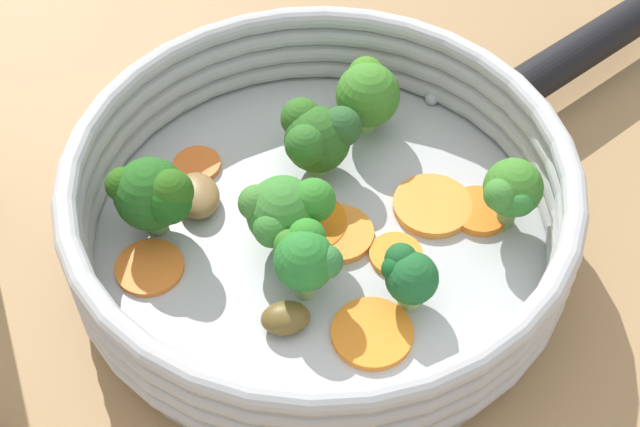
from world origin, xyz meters
TOP-DOWN VIEW (x-y plane):
  - ground_plane at (0.00, 0.00)m, footprint 4.00×4.00m
  - skillet at (0.00, 0.00)m, footprint 0.27×0.27m
  - skillet_rim_wall at (0.00, 0.00)m, footprint 0.28×0.28m
  - skillet_handle at (-0.10, -0.20)m, footprint 0.10×0.17m
  - skillet_rivet_left at (-0.09, -0.09)m, footprint 0.01×0.01m
  - skillet_rivet_right at (-0.02, -0.13)m, footprint 0.01×0.01m
  - carrot_slice_0 at (-0.05, -0.00)m, footprint 0.04×0.04m
  - carrot_slice_1 at (0.07, 0.06)m, footprint 0.05×0.05m
  - carrot_slice_2 at (-0.01, 0.00)m, footprint 0.06×0.06m
  - carrot_slice_3 at (0.01, -0.00)m, footprint 0.05×0.05m
  - carrot_slice_4 at (-0.05, 0.05)m, footprint 0.06×0.06m
  - carrot_slice_5 at (-0.05, -0.04)m, footprint 0.06×0.06m
  - carrot_slice_6 at (-0.08, -0.05)m, footprint 0.04×0.04m
  - carrot_slice_7 at (0.09, -0.01)m, footprint 0.03×0.03m
  - broccoli_floret_0 at (0.08, 0.04)m, footprint 0.05×0.04m
  - broccoli_floret_1 at (-0.06, 0.02)m, footprint 0.03×0.03m
  - broccoli_floret_2 at (0.01, -0.09)m, footprint 0.04×0.04m
  - broccoli_floret_3 at (-0.10, -0.05)m, footprint 0.03×0.04m
  - broccoli_floret_4 at (-0.01, 0.04)m, footprint 0.04×0.04m
  - broccoli_floret_5 at (0.01, 0.02)m, footprint 0.05×0.05m
  - broccoli_floret_6 at (0.02, -0.04)m, footprint 0.05×0.05m
  - mushroom_piece_0 at (0.07, 0.01)m, footprint 0.04×0.04m
  - mushroom_piece_1 at (-0.01, 0.07)m, footprint 0.03×0.03m

SIDE VIEW (x-z plane):
  - ground_plane at x=0.00m, z-range 0.00..0.00m
  - skillet at x=0.00m, z-range 0.00..0.02m
  - carrot_slice_1 at x=0.07m, z-range 0.02..0.02m
  - carrot_slice_7 at x=0.09m, z-range 0.02..0.02m
  - carrot_slice_0 at x=-0.05m, z-range 0.02..0.02m
  - carrot_slice_4 at x=-0.05m, z-range 0.02..0.02m
  - carrot_slice_2 at x=-0.01m, z-range 0.02..0.02m
  - carrot_slice_6 at x=-0.08m, z-range 0.02..0.02m
  - carrot_slice_5 at x=-0.05m, z-range 0.02..0.02m
  - carrot_slice_3 at x=0.01m, z-range 0.02..0.02m
  - skillet_rivet_left at x=-0.09m, z-range 0.02..0.03m
  - skillet_rivet_right at x=-0.02m, z-range 0.02..0.03m
  - mushroom_piece_0 at x=0.07m, z-range 0.02..0.03m
  - mushroom_piece_1 at x=-0.01m, z-range 0.02..0.03m
  - skillet_handle at x=-0.10m, z-range 0.02..0.04m
  - broccoli_floret_1 at x=-0.06m, z-range 0.02..0.06m
  - skillet_rim_wall at x=0.00m, z-range 0.02..0.07m
  - broccoli_floret_6 at x=0.02m, z-range 0.02..0.07m
  - broccoli_floret_5 at x=0.01m, z-range 0.02..0.07m
  - broccoli_floret_2 at x=0.01m, z-range 0.02..0.07m
  - broccoli_floret_4 at x=-0.01m, z-range 0.02..0.07m
  - broccoli_floret_3 at x=-0.10m, z-range 0.02..0.07m
  - broccoli_floret_0 at x=0.08m, z-range 0.02..0.07m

